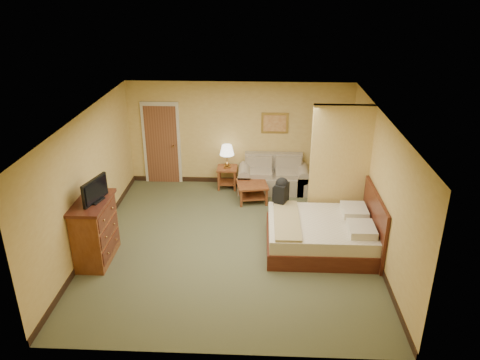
# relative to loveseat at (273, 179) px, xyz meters

# --- Properties ---
(floor) EXTENTS (6.00, 6.00, 0.00)m
(floor) POSITION_rel_loveseat_xyz_m (-0.86, -2.57, -0.29)
(floor) COLOR #505235
(floor) RESTS_ON ground
(ceiling) EXTENTS (6.00, 6.00, 0.00)m
(ceiling) POSITION_rel_loveseat_xyz_m (-0.86, -2.57, 2.31)
(ceiling) COLOR white
(ceiling) RESTS_ON back_wall
(back_wall) EXTENTS (5.50, 0.02, 2.60)m
(back_wall) POSITION_rel_loveseat_xyz_m (-0.86, 0.43, 1.01)
(back_wall) COLOR tan
(back_wall) RESTS_ON floor
(left_wall) EXTENTS (0.02, 6.00, 2.60)m
(left_wall) POSITION_rel_loveseat_xyz_m (-3.61, -2.57, 1.01)
(left_wall) COLOR tan
(left_wall) RESTS_ON floor
(right_wall) EXTENTS (0.02, 6.00, 2.60)m
(right_wall) POSITION_rel_loveseat_xyz_m (1.89, -2.57, 1.01)
(right_wall) COLOR tan
(right_wall) RESTS_ON floor
(partition) EXTENTS (1.20, 0.15, 2.60)m
(partition) POSITION_rel_loveseat_xyz_m (1.29, -1.65, 1.01)
(partition) COLOR tan
(partition) RESTS_ON floor
(door) EXTENTS (0.94, 0.16, 2.10)m
(door) POSITION_rel_loveseat_xyz_m (-2.81, 0.39, 0.75)
(door) COLOR beige
(door) RESTS_ON floor
(baseboard) EXTENTS (5.50, 0.02, 0.12)m
(baseboard) POSITION_rel_loveseat_xyz_m (-0.86, 0.42, -0.23)
(baseboard) COLOR black
(baseboard) RESTS_ON floor
(loveseat) EXTENTS (1.73, 0.81, 0.88)m
(loveseat) POSITION_rel_loveseat_xyz_m (0.00, 0.00, 0.00)
(loveseat) COLOR gray
(loveseat) RESTS_ON floor
(side_table) EXTENTS (0.49, 0.49, 0.54)m
(side_table) POSITION_rel_loveseat_xyz_m (-1.15, 0.08, 0.07)
(side_table) COLOR brown
(side_table) RESTS_ON floor
(table_lamp) EXTENTS (0.35, 0.35, 0.58)m
(table_lamp) POSITION_rel_loveseat_xyz_m (-1.15, 0.08, 0.70)
(table_lamp) COLOR #A77D3D
(table_lamp) RESTS_ON side_table
(coffee_table) EXTENTS (0.79, 0.79, 0.44)m
(coffee_table) POSITION_rel_loveseat_xyz_m (-0.51, -0.64, 0.03)
(coffee_table) COLOR brown
(coffee_table) RESTS_ON floor
(wall_picture) EXTENTS (0.65, 0.04, 0.51)m
(wall_picture) POSITION_rel_loveseat_xyz_m (0.00, 0.40, 1.31)
(wall_picture) COLOR #B78E3F
(wall_picture) RESTS_ON back_wall
(dresser) EXTENTS (0.60, 1.13, 1.21)m
(dresser) POSITION_rel_loveseat_xyz_m (-3.34, -3.27, 0.33)
(dresser) COLOR brown
(dresser) RESTS_ON floor
(tv) EXTENTS (0.25, 0.69, 0.43)m
(tv) POSITION_rel_loveseat_xyz_m (-3.24, -3.27, 1.13)
(tv) COLOR black
(tv) RESTS_ON dresser
(bed) EXTENTS (2.13, 1.81, 1.17)m
(bed) POSITION_rel_loveseat_xyz_m (0.95, -2.67, 0.03)
(bed) COLOR #451910
(bed) RESTS_ON floor
(backpack) EXTENTS (0.33, 0.39, 0.57)m
(backpack) POSITION_rel_loveseat_xyz_m (0.11, -1.91, 0.59)
(backpack) COLOR black
(backpack) RESTS_ON bed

